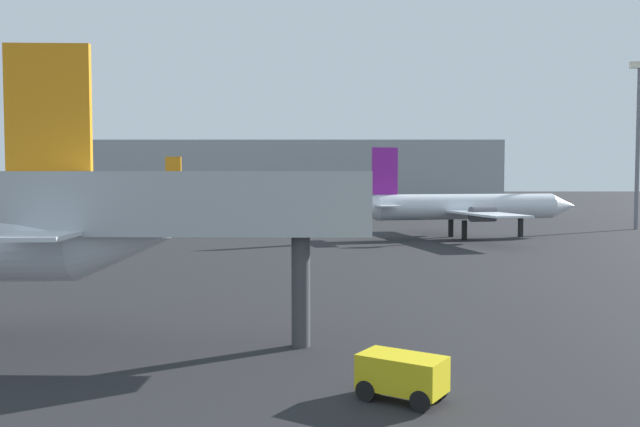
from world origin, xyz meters
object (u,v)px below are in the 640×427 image
Objects in this scene: baggage_cart at (401,374)px; jet_bridge at (82,207)px; light_mast_right at (636,136)px; airplane_far_left at (107,203)px; airplane_distant at (462,207)px.

jet_bridge is at bearing -176.96° from baggage_cart.
jet_bridge is 0.97× the size of light_mast_right.
jet_bridge is 13.62m from baggage_cart.
light_mast_right is at bearing 92.12° from baggage_cart.
light_mast_right is at bearing -169.24° from airplane_far_left.
jet_bridge is 74.43m from light_mast_right.
light_mast_right is (67.38, -7.77, 8.52)m from airplane_far_left.
airplane_distant is 47.86m from airplane_far_left.
airplane_distant is at bearing -153.08° from light_mast_right.
baggage_cart is at bearing 152.01° from jet_bridge.
baggage_cart is at bearing -116.78° from airplane_distant.
jet_bridge is at bearing -130.10° from light_mast_right.
jet_bridge is (-23.92, -44.62, 1.94)m from airplane_distant.
jet_bridge is at bearing -130.97° from airplane_distant.
airplane_far_left is 77.23m from baggage_cart.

